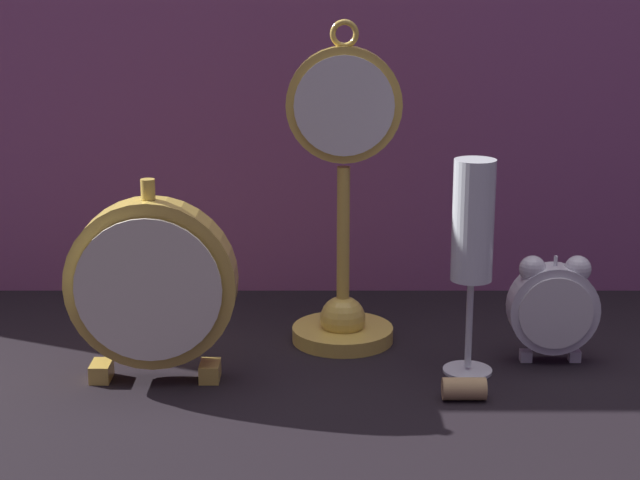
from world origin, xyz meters
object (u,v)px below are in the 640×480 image
(pocket_watch_on_stand, at_px, (344,222))
(alarm_clock_twin_bell, at_px, (553,304))
(wine_cork, at_px, (464,389))
(mantel_clock_silver, at_px, (152,284))
(champagne_flute, at_px, (473,236))

(pocket_watch_on_stand, distance_m, alarm_clock_twin_bell, 0.24)
(wine_cork, bearing_deg, alarm_clock_twin_bell, 43.71)
(pocket_watch_on_stand, bearing_deg, wine_cork, -54.83)
(pocket_watch_on_stand, xyz_separation_m, mantel_clock_silver, (-0.19, -0.11, -0.04))
(pocket_watch_on_stand, relative_size, mantel_clock_silver, 1.70)
(pocket_watch_on_stand, height_order, mantel_clock_silver, pocket_watch_on_stand)
(alarm_clock_twin_bell, height_order, champagne_flute, champagne_flute)
(champagne_flute, relative_size, wine_cork, 5.29)
(champagne_flute, bearing_deg, alarm_clock_twin_bell, 17.64)
(mantel_clock_silver, bearing_deg, pocket_watch_on_stand, 30.57)
(alarm_clock_twin_bell, xyz_separation_m, wine_cork, (-0.10, -0.10, -0.05))
(alarm_clock_twin_bell, xyz_separation_m, mantel_clock_silver, (-0.41, -0.05, 0.04))
(pocket_watch_on_stand, height_order, champagne_flute, pocket_watch_on_stand)
(pocket_watch_on_stand, xyz_separation_m, alarm_clock_twin_bell, (0.22, -0.06, -0.07))
(alarm_clock_twin_bell, relative_size, champagne_flute, 0.52)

